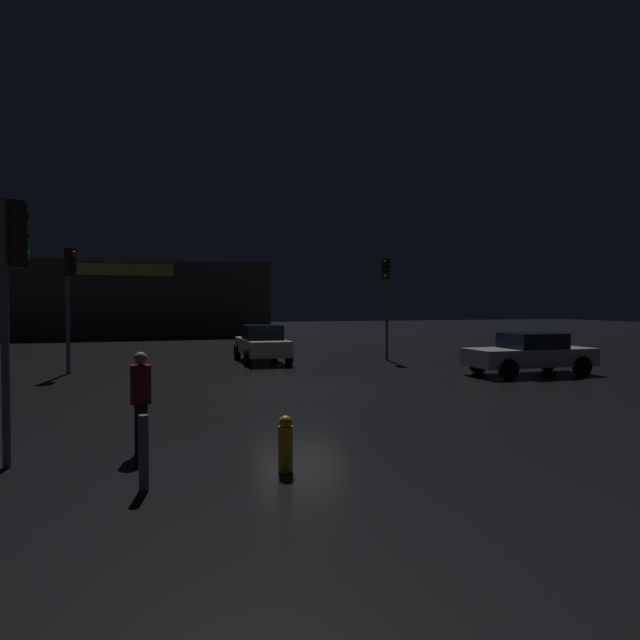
{
  "coord_description": "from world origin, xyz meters",
  "views": [
    {
      "loc": [
        -4.74,
        -16.35,
        2.51
      ],
      "look_at": [
        1.45,
        2.48,
        1.93
      ],
      "focal_mm": 33.23,
      "sensor_mm": 36.0,
      "label": 1
    }
  ],
  "objects_px": {
    "store_building": "(121,299)",
    "pedestrian": "(141,394)",
    "fire_hydrant": "(285,444)",
    "traffic_signal_cross_right": "(386,287)",
    "traffic_signal_cross_left": "(12,269)",
    "traffic_signal_main": "(70,285)",
    "car_near": "(262,343)",
    "car_far": "(530,353)"
  },
  "relations": [
    {
      "from": "traffic_signal_main",
      "to": "traffic_signal_cross_left",
      "type": "xyz_separation_m",
      "value": [
        0.22,
        -12.49,
        -0.11
      ]
    },
    {
      "from": "store_building",
      "to": "car_far",
      "type": "distance_m",
      "value": 34.5
    },
    {
      "from": "traffic_signal_cross_left",
      "to": "traffic_signal_cross_right",
      "type": "height_order",
      "value": "traffic_signal_cross_right"
    },
    {
      "from": "fire_hydrant",
      "to": "pedestrian",
      "type": "bearing_deg",
      "value": 137.5
    },
    {
      "from": "pedestrian",
      "to": "store_building",
      "type": "bearing_deg",
      "value": 90.85
    },
    {
      "from": "traffic_signal_cross_right",
      "to": "car_near",
      "type": "xyz_separation_m",
      "value": [
        -5.37,
        0.81,
        -2.4
      ]
    },
    {
      "from": "car_far",
      "to": "store_building",
      "type": "bearing_deg",
      "value": 113.5
    },
    {
      "from": "traffic_signal_cross_left",
      "to": "fire_hydrant",
      "type": "bearing_deg",
      "value": -23.01
    },
    {
      "from": "car_near",
      "to": "car_far",
      "type": "xyz_separation_m",
      "value": [
        7.94,
        -7.19,
        -0.05
      ]
    },
    {
      "from": "fire_hydrant",
      "to": "car_far",
      "type": "bearing_deg",
      "value": 38.39
    },
    {
      "from": "pedestrian",
      "to": "traffic_signal_cross_right",
      "type": "bearing_deg",
      "value": 51.64
    },
    {
      "from": "car_far",
      "to": "fire_hydrant",
      "type": "relative_size",
      "value": 5.32
    },
    {
      "from": "pedestrian",
      "to": "fire_hydrant",
      "type": "distance_m",
      "value": 2.78
    },
    {
      "from": "traffic_signal_cross_left",
      "to": "pedestrian",
      "type": "xyz_separation_m",
      "value": [
        1.88,
        0.19,
        -2.04
      ]
    },
    {
      "from": "traffic_signal_cross_right",
      "to": "car_near",
      "type": "distance_m",
      "value": 5.93
    },
    {
      "from": "store_building",
      "to": "fire_hydrant",
      "type": "height_order",
      "value": "store_building"
    },
    {
      "from": "store_building",
      "to": "traffic_signal_cross_left",
      "type": "relative_size",
      "value": 5.33
    },
    {
      "from": "store_building",
      "to": "traffic_signal_cross_left",
      "type": "bearing_deg",
      "value": -91.93
    },
    {
      "from": "traffic_signal_cross_left",
      "to": "car_near",
      "type": "height_order",
      "value": "traffic_signal_cross_left"
    },
    {
      "from": "traffic_signal_cross_right",
      "to": "pedestrian",
      "type": "relative_size",
      "value": 2.61
    },
    {
      "from": "store_building",
      "to": "pedestrian",
      "type": "height_order",
      "value": "store_building"
    },
    {
      "from": "store_building",
      "to": "pedestrian",
      "type": "bearing_deg",
      "value": -89.15
    },
    {
      "from": "traffic_signal_main",
      "to": "pedestrian",
      "type": "xyz_separation_m",
      "value": [
        2.1,
        -12.3,
        -2.14
      ]
    },
    {
      "from": "pedestrian",
      "to": "traffic_signal_cross_left",
      "type": "bearing_deg",
      "value": -174.32
    },
    {
      "from": "car_near",
      "to": "traffic_signal_main",
      "type": "bearing_deg",
      "value": -165.52
    },
    {
      "from": "traffic_signal_main",
      "to": "traffic_signal_cross_left",
      "type": "distance_m",
      "value": 12.49
    },
    {
      "from": "traffic_signal_main",
      "to": "fire_hydrant",
      "type": "height_order",
      "value": "traffic_signal_main"
    },
    {
      "from": "pedestrian",
      "to": "car_far",
      "type": "bearing_deg",
      "value": 28.02
    },
    {
      "from": "traffic_signal_cross_right",
      "to": "store_building",
      "type": "bearing_deg",
      "value": 113.88
    },
    {
      "from": "traffic_signal_cross_right",
      "to": "car_far",
      "type": "xyz_separation_m",
      "value": [
        2.57,
        -6.38,
        -2.44
      ]
    },
    {
      "from": "car_far",
      "to": "pedestrian",
      "type": "height_order",
      "value": "pedestrian"
    },
    {
      "from": "traffic_signal_cross_right",
      "to": "pedestrian",
      "type": "distance_m",
      "value": 17.21
    },
    {
      "from": "car_far",
      "to": "traffic_signal_cross_right",
      "type": "bearing_deg",
      "value": 111.97
    },
    {
      "from": "store_building",
      "to": "traffic_signal_main",
      "type": "relative_size",
      "value": 4.9
    },
    {
      "from": "traffic_signal_cross_right",
      "to": "fire_hydrant",
      "type": "distance_m",
      "value": 17.69
    },
    {
      "from": "car_far",
      "to": "pedestrian",
      "type": "distance_m",
      "value": 14.91
    },
    {
      "from": "traffic_signal_cross_right",
      "to": "pedestrian",
      "type": "xyz_separation_m",
      "value": [
        -10.59,
        -13.38,
        -2.21
      ]
    },
    {
      "from": "store_building",
      "to": "pedestrian",
      "type": "relative_size",
      "value": 12.82
    },
    {
      "from": "store_building",
      "to": "car_near",
      "type": "relative_size",
      "value": 5.01
    },
    {
      "from": "store_building",
      "to": "traffic_signal_main",
      "type": "distance_m",
      "value": 26.34
    },
    {
      "from": "pedestrian",
      "to": "fire_hydrant",
      "type": "height_order",
      "value": "pedestrian"
    },
    {
      "from": "store_building",
      "to": "car_near",
      "type": "distance_m",
      "value": 25.15
    }
  ]
}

